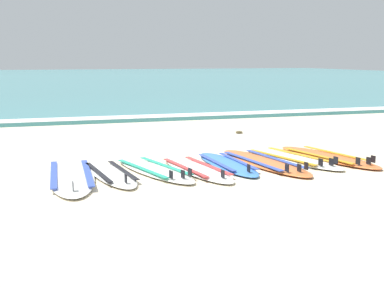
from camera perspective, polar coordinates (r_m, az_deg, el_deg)
The scene contains 12 objects.
ground_plane at distance 8.24m, azimuth -0.57°, elevation -2.54°, with size 80.00×80.00×0.00m, color beige.
sea at distance 43.75m, azimuth -15.00°, elevation 6.78°, with size 80.00×60.00×0.10m, color teal.
wave_foam_strip at distance 14.35m, azimuth -8.24°, elevation 2.63°, with size 80.00×0.79×0.11m, color white.
surfboard_0 at distance 7.70m, azimuth -12.82°, elevation -3.33°, with size 0.81×2.61×0.18m.
surfboard_1 at distance 7.74m, azimuth -8.70°, elevation -3.14°, with size 0.68×2.03×0.18m.
surfboard_2 at distance 7.94m, azimuth -4.12°, elevation -2.74°, with size 1.05×2.24×0.18m.
surfboard_3 at distance 7.97m, azimuth 0.46°, elevation -2.67°, with size 0.79×2.17×0.18m.
surfboard_4 at distance 8.37m, azimuth 3.77°, elevation -2.12°, with size 0.54×2.05×0.18m.
surfboard_5 at distance 8.56m, azimuth 7.67°, elevation -1.93°, with size 0.87×2.48×0.18m.
surfboard_6 at distance 8.96m, azimuth 10.54°, elevation -1.50°, with size 1.08×2.37×0.18m.
surfboard_7 at distance 9.22m, azimuth 14.27°, elevation -1.33°, with size 0.98×2.39×0.18m.
seaweed_clump_near_shoreline at distance 11.98m, azimuth 5.06°, elevation 1.27°, with size 0.16×0.13×0.06m, color #4C4228.
Camera 1 is at (-2.43, -7.69, 1.68)m, focal length 49.90 mm.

